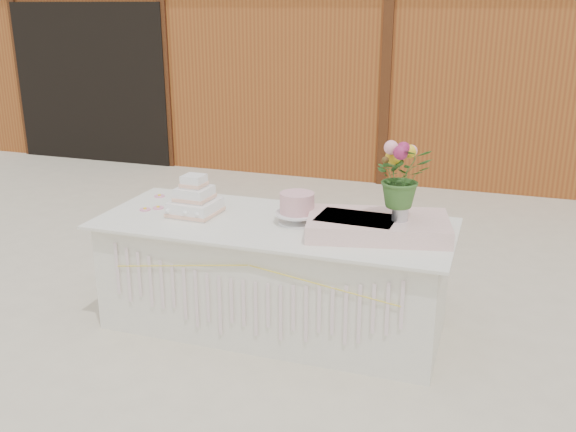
# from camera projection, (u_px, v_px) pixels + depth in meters

# --- Properties ---
(ground) EXTENTS (80.00, 80.00, 0.00)m
(ground) POSITION_uv_depth(u_px,v_px,m) (274.00, 325.00, 4.55)
(ground) COLOR beige
(ground) RESTS_ON ground
(barn) EXTENTS (12.60, 4.60, 3.30)m
(barn) POSITION_uv_depth(u_px,v_px,m) (411.00, 40.00, 9.42)
(barn) COLOR brown
(barn) RESTS_ON ground
(cake_table) EXTENTS (2.40, 1.00, 0.77)m
(cake_table) POSITION_uv_depth(u_px,v_px,m) (274.00, 275.00, 4.43)
(cake_table) COLOR silver
(cake_table) RESTS_ON ground
(wedding_cake) EXTENTS (0.33, 0.33, 0.28)m
(wedding_cake) POSITION_uv_depth(u_px,v_px,m) (195.00, 201.00, 4.44)
(wedding_cake) COLOR white
(wedding_cake) RESTS_ON cake_table
(pink_cake_stand) EXTENTS (0.29, 0.29, 0.21)m
(pink_cake_stand) POSITION_uv_depth(u_px,v_px,m) (297.00, 206.00, 4.25)
(pink_cake_stand) COLOR white
(pink_cake_stand) RESTS_ON cake_table
(satin_runner) EXTENTS (0.97, 0.69, 0.11)m
(satin_runner) POSITION_uv_depth(u_px,v_px,m) (378.00, 226.00, 4.07)
(satin_runner) COLOR #FFD3CD
(satin_runner) RESTS_ON cake_table
(flower_vase) EXTENTS (0.10, 0.10, 0.14)m
(flower_vase) POSITION_uv_depth(u_px,v_px,m) (400.00, 210.00, 3.98)
(flower_vase) COLOR silver
(flower_vase) RESTS_ON satin_runner
(bouquet) EXTENTS (0.44, 0.41, 0.38)m
(bouquet) POSITION_uv_depth(u_px,v_px,m) (403.00, 169.00, 3.89)
(bouquet) COLOR #376428
(bouquet) RESTS_ON flower_vase
(loose_flowers) EXTENTS (0.17, 0.39, 0.02)m
(loose_flowers) POSITION_uv_depth(u_px,v_px,m) (158.00, 201.00, 4.73)
(loose_flowers) COLOR pink
(loose_flowers) RESTS_ON cake_table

